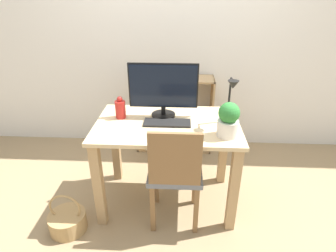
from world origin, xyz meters
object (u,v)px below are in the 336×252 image
(vase, at_px, (120,109))
(potted_plant, at_px, (228,120))
(basket, at_px, (68,221))
(desk_lamp, at_px, (231,98))
(chair, at_px, (175,172))
(bookshelf, at_px, (162,116))
(keyboard, at_px, (167,123))
(monitor, at_px, (163,88))

(vase, height_order, potted_plant, potted_plant)
(basket, bearing_deg, desk_lamp, 17.56)
(chair, height_order, bookshelf, chair)
(vase, bearing_deg, keyboard, -13.93)
(monitor, bearing_deg, bookshelf, 95.12)
(monitor, distance_m, keyboard, 0.28)
(basket, bearing_deg, vase, 51.30)
(chair, distance_m, bookshelf, 1.19)
(monitor, xyz_separation_m, chair, (0.11, -0.40, -0.51))
(bookshelf, bearing_deg, keyboard, -83.31)
(monitor, bearing_deg, keyboard, -75.48)
(desk_lamp, xyz_separation_m, potted_plant, (-0.03, -0.18, -0.10))
(keyboard, relative_size, chair, 0.41)
(chair, distance_m, basket, 0.92)
(vase, height_order, basket, vase)
(keyboard, height_order, basket, keyboard)
(desk_lamp, height_order, bookshelf, desk_lamp)
(bookshelf, height_order, basket, bookshelf)
(potted_plant, bearing_deg, desk_lamp, 79.82)
(potted_plant, bearing_deg, monitor, 145.88)
(monitor, distance_m, chair, 0.65)
(potted_plant, relative_size, basket, 0.74)
(desk_lamp, bearing_deg, basket, -162.44)
(bookshelf, xyz_separation_m, basket, (-0.64, -1.30, -0.32))
(chair, bearing_deg, desk_lamp, 36.12)
(vase, bearing_deg, potted_plant, -17.94)
(monitor, relative_size, bookshelf, 0.65)
(potted_plant, height_order, basket, potted_plant)
(vase, height_order, chair, vase)
(basket, bearing_deg, monitor, 36.32)
(keyboard, relative_size, basket, 1.07)
(keyboard, bearing_deg, chair, -73.88)
(chair, relative_size, basket, 2.59)
(desk_lamp, xyz_separation_m, bookshelf, (-0.57, 0.91, -0.58))
(vase, distance_m, chair, 0.66)
(potted_plant, distance_m, bookshelf, 1.31)
(vase, bearing_deg, bookshelf, 72.02)
(vase, relative_size, potted_plant, 0.72)
(bookshelf, bearing_deg, desk_lamp, -57.80)
(chair, xyz_separation_m, basket, (-0.82, -0.13, -0.40))
(monitor, bearing_deg, vase, -170.40)
(keyboard, bearing_deg, basket, -153.62)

